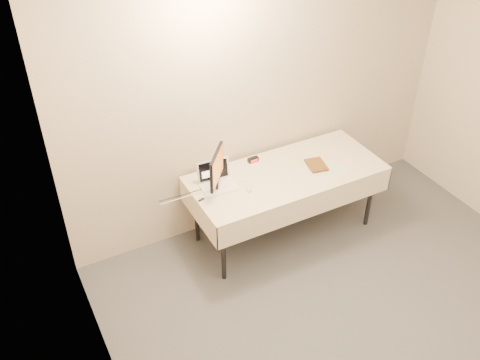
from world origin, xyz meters
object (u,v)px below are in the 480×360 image
laptop (216,180)px  monitor (217,169)px  book (309,157)px  table (286,178)px

laptop → monitor: (-0.03, -0.08, 0.18)m
monitor → book: size_ratio=1.77×
monitor → laptop: bearing=18.8°
laptop → book: (0.89, -0.15, 0.06)m
laptop → table: bearing=-7.1°
table → book: size_ratio=8.15×
monitor → book: bearing=-55.0°
table → laptop: 0.69m
table → book: 0.28m
laptop → book: bearing=-5.8°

